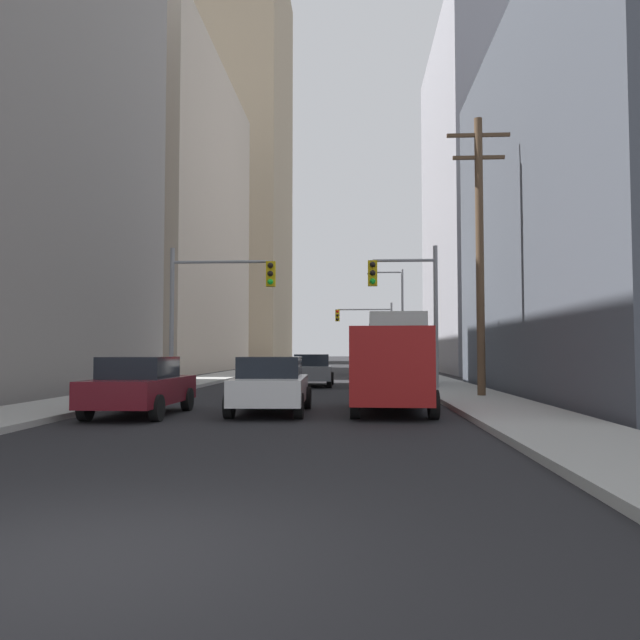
{
  "coord_description": "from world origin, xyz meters",
  "views": [
    {
      "loc": [
        2.15,
        -4.93,
        1.66
      ],
      "look_at": [
        0.0,
        33.91,
        3.63
      ],
      "focal_mm": 34.88,
      "sensor_mm": 36.0,
      "label": 1
    }
  ],
  "objects": [
    {
      "name": "street_lamp_right",
      "position": [
        5.16,
        39.35,
        4.56
      ],
      "size": [
        2.58,
        0.32,
        7.5
      ],
      "color": "gray",
      "rests_on": "ground"
    },
    {
      "name": "sidewalk_right",
      "position": [
        6.25,
        50.0,
        0.07
      ],
      "size": [
        2.74,
        160.0,
        0.15
      ],
      "primitive_type": "cube",
      "color": "#9E9E99",
      "rests_on": "ground"
    },
    {
      "name": "sedan_white",
      "position": [
        -0.08,
        11.65,
        0.77
      ],
      "size": [
        1.95,
        4.26,
        1.52
      ],
      "color": "white",
      "rests_on": "ground"
    },
    {
      "name": "cargo_van_red",
      "position": [
        3.12,
        12.14,
        1.29
      ],
      "size": [
        2.2,
        5.28,
        2.26
      ],
      "color": "maroon",
      "rests_on": "ground"
    },
    {
      "name": "sedan_silver",
      "position": [
        3.19,
        40.18,
        0.77
      ],
      "size": [
        1.95,
        4.24,
        1.52
      ],
      "color": "#B7BABF",
      "rests_on": "ground"
    },
    {
      "name": "building_left_mid_office",
      "position": [
        -19.86,
        46.67,
        13.02
      ],
      "size": [
        21.78,
        26.29,
        26.04
      ],
      "primitive_type": "cube",
      "color": "#B7A893",
      "rests_on": "ground"
    },
    {
      "name": "sidewalk_left",
      "position": [
        -6.25,
        50.0,
        0.07
      ],
      "size": [
        2.74,
        160.0,
        0.15
      ],
      "primitive_type": "cube",
      "color": "#9E9E99",
      "rests_on": "ground"
    },
    {
      "name": "city_bus",
      "position": [
        4.19,
        27.68,
        1.93
      ],
      "size": [
        2.77,
        11.55,
        3.4
      ],
      "color": "silver",
      "rests_on": "ground"
    },
    {
      "name": "building_right_mid_block",
      "position": [
        21.8,
        46.88,
        14.15
      ],
      "size": [
        25.63,
        20.97,
        28.29
      ],
      "primitive_type": "cube",
      "color": "#93939E",
      "rests_on": "ground"
    },
    {
      "name": "utility_pole_right",
      "position": [
        6.53,
        16.83,
        5.21
      ],
      "size": [
        2.2,
        0.28,
        9.87
      ],
      "color": "brown",
      "rests_on": "ground"
    },
    {
      "name": "traffic_signal_near_left",
      "position": [
        -3.56,
        20.59,
        4.07
      ],
      "size": [
        4.45,
        0.44,
        6.0
      ],
      "color": "gray",
      "rests_on": "ground"
    },
    {
      "name": "sedan_grey",
      "position": [
        0.14,
        24.65,
        0.77
      ],
      "size": [
        1.95,
        4.26,
        1.52
      ],
      "color": "slate",
      "rests_on": "ground"
    },
    {
      "name": "building_left_far_tower",
      "position": [
        -19.45,
        89.8,
        31.02
      ],
      "size": [
        21.62,
        25.45,
        62.04
      ],
      "primitive_type": "cube",
      "color": "tan",
      "rests_on": "ground"
    },
    {
      "name": "sedan_maroon",
      "position": [
        -3.39,
        10.92,
        0.77
      ],
      "size": [
        1.95,
        4.21,
        1.52
      ],
      "color": "maroon",
      "rests_on": "ground"
    },
    {
      "name": "ground_plane",
      "position": [
        0.0,
        0.0,
        0.0
      ],
      "size": [
        400.0,
        400.0,
        0.0
      ],
      "primitive_type": "plane",
      "color": "black"
    },
    {
      "name": "traffic_signal_far_right",
      "position": [
        3.25,
        50.59,
        4.1
      ],
      "size": [
        5.12,
        0.44,
        6.0
      ],
      "color": "gray",
      "rests_on": "ground"
    },
    {
      "name": "traffic_signal_near_right",
      "position": [
        4.3,
        20.59,
        4.0
      ],
      "size": [
        2.85,
        0.44,
        6.0
      ],
      "color": "gray",
      "rests_on": "ground"
    }
  ]
}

